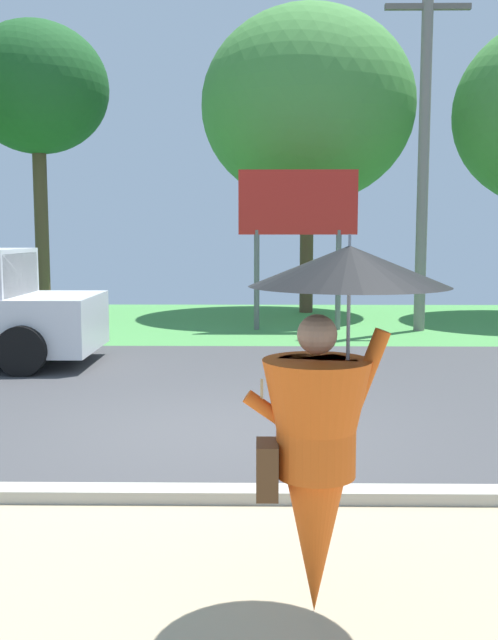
% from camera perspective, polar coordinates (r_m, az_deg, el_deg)
% --- Properties ---
extents(ground_plane, '(40.00, 22.00, 0.20)m').
position_cam_1_polar(ground_plane, '(10.81, -2.16, -4.82)').
color(ground_plane, '#424244').
extents(monk_pedestrian, '(1.12, 1.09, 2.13)m').
position_cam_1_polar(monk_pedestrian, '(4.04, 5.94, -7.48)').
color(monk_pedestrian, '#E55B19').
rests_on(monk_pedestrian, ground_plane).
extents(utility_pole, '(1.80, 0.24, 7.44)m').
position_cam_1_polar(utility_pole, '(16.40, 13.56, 12.83)').
color(utility_pole, gray).
rests_on(utility_pole, ground_plane).
extents(roadside_billboard, '(2.60, 0.12, 3.50)m').
position_cam_1_polar(roadside_billboard, '(16.05, 3.86, 8.30)').
color(roadside_billboard, slate).
rests_on(roadside_billboard, ground_plane).
extents(tree_left_far, '(5.59, 5.59, 7.97)m').
position_cam_1_polar(tree_left_far, '(19.90, 4.64, 16.33)').
color(tree_left_far, brown).
rests_on(tree_left_far, ground_plane).
extents(tree_center_back, '(3.66, 3.66, 7.50)m').
position_cam_1_polar(tree_center_back, '(20.29, -16.30, 16.95)').
color(tree_center_back, brown).
rests_on(tree_center_back, ground_plane).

